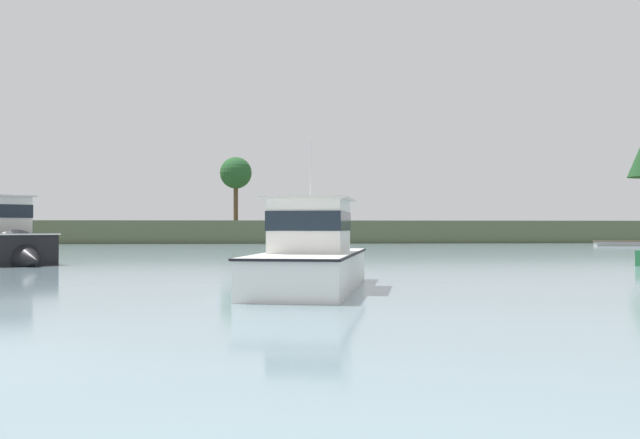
# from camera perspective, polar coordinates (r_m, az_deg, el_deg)

# --- Properties ---
(far_shore_bank) EXTENTS (241.26, 44.86, 2.10)m
(far_shore_bank) POSITION_cam_1_polar(r_m,az_deg,el_deg) (86.12, -7.37, -0.92)
(far_shore_bank) COLOR #4C563D
(far_shore_bank) RESTS_ON ground
(dinghy_grey) EXTENTS (3.97, 2.45, 0.55)m
(dinghy_grey) POSITION_cam_1_polar(r_m,az_deg,el_deg) (61.15, 23.04, -1.85)
(dinghy_grey) COLOR gray
(dinghy_grey) RESTS_ON ground
(cruiser_white) EXTENTS (3.64, 8.00, 4.29)m
(cruiser_white) POSITION_cam_1_polar(r_m,az_deg,el_deg) (17.56, -0.45, -3.85)
(cruiser_white) COLOR white
(cruiser_white) RESTS_ON ground
(shore_tree_center) EXTENTS (3.84, 3.84, 7.89)m
(shore_tree_center) POSITION_cam_1_polar(r_m,az_deg,el_deg) (85.74, -6.84, 3.72)
(shore_tree_center) COLOR brown
(shore_tree_center) RESTS_ON far_shore_bank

